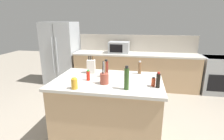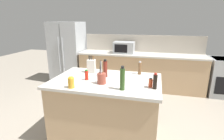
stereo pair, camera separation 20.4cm
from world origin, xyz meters
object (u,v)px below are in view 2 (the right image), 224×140
object	(u,v)px
microwave	(124,47)
soy_sauce_bottle	(155,81)
refrigerator	(68,52)
hot_sauce_bottle	(87,75)
utensil_crock	(102,78)
olive_oil_bottle	(122,79)
vinegar_bottle	(105,69)
pepper_grinder	(140,68)
spice_jar_paprika	(151,83)
knife_block	(91,66)
honey_jar	(71,83)

from	to	relation	value
microwave	soy_sauce_bottle	size ratio (longest dim) A/B	2.54
refrigerator	hot_sauce_bottle	distance (m)	2.81
microwave	utensil_crock	distance (m)	2.38
olive_oil_bottle	hot_sauce_bottle	bearing A→B (deg)	157.02
refrigerator	microwave	distance (m)	1.71
hot_sauce_bottle	vinegar_bottle	bearing A→B (deg)	42.20
refrigerator	utensil_crock	distance (m)	3.04
olive_oil_bottle	pepper_grinder	world-z (taller)	olive_oil_bottle
utensil_crock	olive_oil_bottle	distance (m)	0.36
microwave	olive_oil_bottle	size ratio (longest dim) A/B	1.73
utensil_crock	hot_sauce_bottle	bearing A→B (deg)	159.74
spice_jar_paprika	soy_sauce_bottle	bearing A→B (deg)	-40.53
knife_block	olive_oil_bottle	distance (m)	0.89
honey_jar	spice_jar_paprika	xyz separation A→B (m)	(1.00, 0.28, -0.01)
hot_sauce_bottle	olive_oil_bottle	bearing A→B (deg)	-22.98
soy_sauce_bottle	honey_jar	bearing A→B (deg)	-167.59
honey_jar	vinegar_bottle	xyz separation A→B (m)	(0.30, 0.55, 0.06)
olive_oil_bottle	soy_sauce_bottle	size ratio (longest dim) A/B	1.47
microwave	honey_jar	world-z (taller)	microwave
refrigerator	olive_oil_bottle	distance (m)	3.36
knife_block	utensil_crock	distance (m)	0.57
honey_jar	spice_jar_paprika	world-z (taller)	honey_jar
vinegar_bottle	hot_sauce_bottle	distance (m)	0.31
honey_jar	pepper_grinder	xyz separation A→B (m)	(0.80, 0.81, 0.03)
knife_block	honey_jar	xyz separation A→B (m)	(-0.01, -0.71, -0.04)
hot_sauce_bottle	knife_block	bearing A→B (deg)	99.78
spice_jar_paprika	honey_jar	bearing A→B (deg)	-164.36
soy_sauce_bottle	pepper_grinder	bearing A→B (deg)	113.33
knife_block	soy_sauce_bottle	xyz separation A→B (m)	(1.04, -0.48, -0.01)
microwave	knife_block	xyz separation A→B (m)	(-0.20, -1.91, -0.04)
hot_sauce_bottle	pepper_grinder	size ratio (longest dim) A/B	0.71
microwave	soy_sauce_bottle	xyz separation A→B (m)	(0.85, -2.39, -0.05)
utensil_crock	spice_jar_paprika	world-z (taller)	utensil_crock
knife_block	hot_sauce_bottle	xyz separation A→B (m)	(0.06, -0.37, -0.04)
hot_sauce_bottle	spice_jar_paprika	world-z (taller)	hot_sauce_bottle
microwave	utensil_crock	size ratio (longest dim) A/B	1.67
refrigerator	spice_jar_paprika	world-z (taller)	refrigerator
utensil_crock	vinegar_bottle	size ratio (longest dim) A/B	1.16
refrigerator	soy_sauce_bottle	size ratio (longest dim) A/B	8.28
knife_block	spice_jar_paprika	size ratio (longest dim) A/B	2.33
refrigerator	microwave	xyz separation A→B (m)	(1.69, -0.05, 0.22)
refrigerator	olive_oil_bottle	xyz separation A→B (m)	(2.14, -2.58, 0.21)
refrigerator	microwave	world-z (taller)	refrigerator
pepper_grinder	soy_sauce_bottle	world-z (taller)	pepper_grinder
vinegar_bottle	microwave	bearing A→B (deg)	92.57
vinegar_bottle	pepper_grinder	distance (m)	0.57
microwave	honey_jar	size ratio (longest dim) A/B	3.54
microwave	pepper_grinder	xyz separation A→B (m)	(0.60, -1.81, -0.05)
knife_block	olive_oil_bottle	xyz separation A→B (m)	(0.65, -0.61, 0.03)
knife_block	utensil_crock	world-z (taller)	utensil_crock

